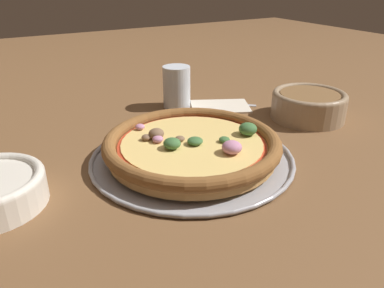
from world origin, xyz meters
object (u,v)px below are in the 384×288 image
Objects in this scene: napkin at (220,106)px; fork at (214,103)px; pizza_tray at (192,157)px; drinking_cup at (177,87)px; bowl_far at (309,104)px; pizza at (192,145)px.

napkin is 0.03m from fork.
pizza_tray is 0.28m from drinking_cup.
fork is (0.12, -0.18, -0.03)m from bowl_far.
pizza_tray is at bearing 90.80° from fork.
fork is (-0.19, -0.23, -0.03)m from pizza.
bowl_far is (-0.32, -0.05, 0.03)m from pizza_tray.
fork is (-0.00, -0.03, -0.00)m from napkin.
bowl_far reaches higher than napkin.
pizza_tray is 2.35× the size of fork.
drinking_cup reaches higher than pizza.
pizza reaches higher than napkin.
drinking_cup is at bearing -112.44° from pizza_tray.
fork is at bearing -130.06° from pizza.
bowl_far is 0.30m from drinking_cup.
fork is (-0.19, -0.23, -0.00)m from pizza_tray.
pizza is 1.91× the size of bowl_far.
pizza is 0.28m from drinking_cup.
napkin reaches higher than fork.
bowl_far is 0.97× the size of napkin.
fork is (-0.09, 0.03, -0.05)m from drinking_cup.
pizza_tray is 0.32m from bowl_far.
napkin is at bearing 147.12° from drinking_cup.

